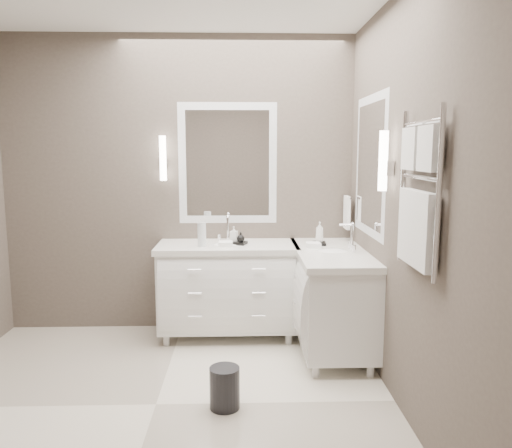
{
  "coord_description": "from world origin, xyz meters",
  "views": [
    {
      "loc": [
        0.57,
        -3.12,
        1.67
      ],
      "look_at": [
        0.69,
        0.7,
        1.11
      ],
      "focal_mm": 35.0,
      "sensor_mm": 36.0,
      "label": 1
    }
  ],
  "objects_px": {
    "vanity_right": "(332,293)",
    "towel_ladder": "(418,201)",
    "vanity_back": "(228,284)",
    "waste_bin": "(225,388)"
  },
  "relations": [
    {
      "from": "vanity_right",
      "to": "towel_ladder",
      "type": "relative_size",
      "value": 1.38
    },
    {
      "from": "vanity_back",
      "to": "towel_ladder",
      "type": "bearing_deg",
      "value": -55.9
    },
    {
      "from": "vanity_back",
      "to": "towel_ladder",
      "type": "xyz_separation_m",
      "value": [
        1.1,
        -1.63,
        0.91
      ]
    },
    {
      "from": "vanity_back",
      "to": "waste_bin",
      "type": "xyz_separation_m",
      "value": [
        0.01,
        -1.28,
        -0.35
      ]
    },
    {
      "from": "vanity_right",
      "to": "waste_bin",
      "type": "bearing_deg",
      "value": -132.18
    },
    {
      "from": "vanity_back",
      "to": "vanity_right",
      "type": "xyz_separation_m",
      "value": [
        0.88,
        -0.33,
        0.0
      ]
    },
    {
      "from": "vanity_right",
      "to": "waste_bin",
      "type": "relative_size",
      "value": 4.49
    },
    {
      "from": "vanity_right",
      "to": "towel_ladder",
      "type": "xyz_separation_m",
      "value": [
        0.23,
        -1.3,
        0.91
      ]
    },
    {
      "from": "towel_ladder",
      "to": "waste_bin",
      "type": "relative_size",
      "value": 3.26
    },
    {
      "from": "vanity_right",
      "to": "towel_ladder",
      "type": "height_order",
      "value": "towel_ladder"
    }
  ]
}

